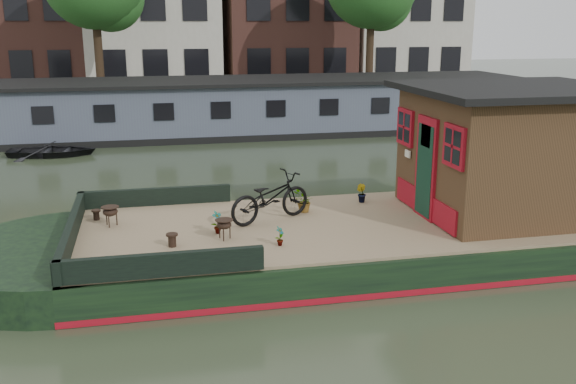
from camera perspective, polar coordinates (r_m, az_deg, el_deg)
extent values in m
plane|color=#2A3723|center=(12.43, 9.99, -5.18)|extent=(120.00, 120.00, 0.00)
cube|color=black|center=(12.33, 10.05, -3.87)|extent=(12.00, 4.00, 0.60)
cylinder|color=black|center=(11.54, -18.86, -5.78)|extent=(4.00, 4.00, 0.60)
cube|color=maroon|center=(12.41, 10.00, -4.92)|extent=(12.02, 4.02, 0.10)
cube|color=#886E54|center=(12.23, 10.12, -2.43)|extent=(11.80, 3.80, 0.05)
cube|color=black|center=(11.37, -18.68, -3.28)|extent=(0.12, 4.00, 0.35)
cube|color=black|center=(13.13, -11.69, -0.41)|extent=(3.00, 0.12, 0.35)
cube|color=black|center=(9.47, -11.24, -6.38)|extent=(3.00, 0.12, 0.35)
cube|color=#2F2112|center=(12.95, 19.41, 3.27)|extent=(3.50, 3.00, 2.30)
cube|color=black|center=(12.78, 19.88, 8.59)|extent=(4.00, 3.50, 0.12)
cube|color=maroon|center=(12.15, 12.16, 2.11)|extent=(0.06, 0.80, 1.90)
cube|color=black|center=(12.15, 12.06, 1.88)|extent=(0.04, 0.64, 1.70)
cube|color=maroon|center=(11.11, 14.55, 3.95)|extent=(0.06, 0.72, 0.72)
cube|color=maroon|center=(12.99, 10.39, 5.70)|extent=(0.06, 0.72, 0.72)
imported|color=black|center=(11.78, -1.61, -0.48)|extent=(1.79, 1.24, 0.89)
imported|color=brown|center=(11.19, -6.29, -2.70)|extent=(0.26, 0.25, 0.41)
imported|color=maroon|center=(13.17, 6.52, -0.10)|extent=(0.23, 0.25, 0.37)
imported|color=#B54234|center=(12.37, 1.42, -0.84)|extent=(0.51, 0.51, 0.43)
imported|color=#9D612E|center=(10.54, -0.72, -3.94)|extent=(0.20, 0.21, 0.33)
cylinder|color=black|center=(12.45, -16.67, -1.96)|extent=(0.17, 0.17, 0.19)
cylinder|color=black|center=(10.68, -10.26, -4.23)|extent=(0.19, 0.19, 0.22)
imported|color=black|center=(22.32, -20.25, 3.79)|extent=(2.97, 2.26, 0.58)
cube|color=#414656|center=(25.39, -1.97, 7.55)|extent=(20.00, 4.00, 2.00)
cube|color=black|center=(25.28, -2.00, 9.91)|extent=(20.40, 4.40, 0.12)
cube|color=black|center=(25.52, -1.96, 5.59)|extent=(20.00, 4.05, 0.24)
cube|color=#47443F|center=(31.82, -4.12, 8.00)|extent=(60.00, 6.00, 0.90)
cylinder|color=#332316|center=(29.86, -16.47, 11.72)|extent=(0.36, 0.36, 4.00)
cylinder|color=#332316|center=(31.62, 7.28, 12.33)|extent=(0.36, 0.36, 4.00)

